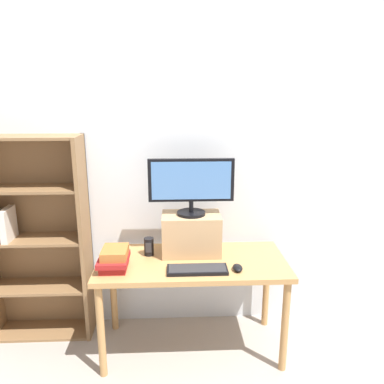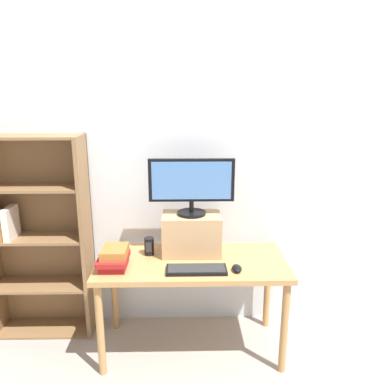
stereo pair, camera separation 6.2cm
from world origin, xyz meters
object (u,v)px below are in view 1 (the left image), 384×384
Objects in this scene: riser_box at (192,234)px; computer_mouse at (238,268)px; keyboard at (197,269)px; desk_speaker at (149,247)px; bookshelf_unit at (33,237)px; desk at (192,271)px; book_stack at (114,259)px; computer_monitor at (191,184)px.

computer_mouse is at bearing -46.06° from riser_box.
keyboard is 0.26m from computer_mouse.
desk_speaker reaches higher than computer_mouse.
bookshelf_unit is 1.18m from riser_box.
bookshelf_unit is at bearing 167.27° from desk.
computer_mouse is at bearing -16.55° from bookshelf_unit.
desk_speaker reaches higher than desk.
keyboard is 0.55m from book_stack.
riser_box is at bearing 133.94° from computer_mouse.
riser_box reaches higher than keyboard.
computer_monitor is 5.73× the size of computer_mouse.
computer_monitor is at bearing 23.62° from book_stack.
desk is 3.31× the size of keyboard.
computer_mouse is 0.42× the size of book_stack.
book_stack is at bearing -137.14° from desk_speaker.
bookshelf_unit reaches higher than book_stack.
computer_monitor is at bearing 89.11° from desk.
desk_speaker is (-0.33, 0.27, 0.05)m from keyboard.
riser_box is at bearing 94.62° from keyboard.
desk_speaker is (-0.60, 0.27, 0.05)m from computer_mouse.
computer_monitor is at bearing -90.00° from riser_box.
book_stack is (-0.52, -0.23, -0.45)m from computer_monitor.
bookshelf_unit reaches higher than riser_box.
desk_speaker is at bearing -174.37° from riser_box.
computer_mouse is (1.46, -0.44, -0.07)m from bookshelf_unit.
desk is 0.35m from computer_mouse.
computer_mouse is at bearing 0.24° from keyboard.
desk is 1.21m from bookshelf_unit.
computer_mouse is (0.29, -0.30, -0.13)m from riser_box.
book_stack reaches higher than keyboard.
bookshelf_unit is at bearing 160.02° from keyboard.
desk is at bearing -18.05° from desk_speaker.
riser_box is 0.37m from computer_monitor.
riser_box is (0.00, 0.13, 0.23)m from desk.
keyboard is (0.02, -0.30, -0.13)m from riser_box.
riser_box is 1.68× the size of book_stack.
riser_box is 0.44m from computer_mouse.
riser_box is 3.24× the size of desk_speaker.
computer_monitor reaches higher than desk.
desk_speaker is (-0.30, 0.10, 0.15)m from desk.
keyboard is (0.02, -0.30, -0.50)m from computer_monitor.
desk is 0.35m from desk_speaker.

